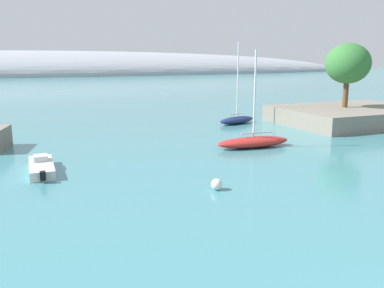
{
  "coord_description": "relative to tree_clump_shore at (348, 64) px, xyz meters",
  "views": [
    {
      "loc": [
        -11.1,
        -5.41,
        7.95
      ],
      "look_at": [
        1.09,
        23.4,
        1.36
      ],
      "focal_mm": 37.86,
      "sensor_mm": 36.0,
      "label": 1
    }
  ],
  "objects": [
    {
      "name": "shore_outcrop",
      "position": [
        0.92,
        -0.41,
        -6.36
      ],
      "size": [
        18.05,
        13.16,
        2.0
      ],
      "primitive_type": "cube",
      "color": "gray",
      "rests_on": "ground"
    },
    {
      "name": "tree_clump_shore",
      "position": [
        0.0,
        0.0,
        0.0
      ],
      "size": [
        5.45,
        5.45,
        7.85
      ],
      "color": "brown",
      "rests_on": "shore_outcrop"
    },
    {
      "name": "distant_ridge",
      "position": [
        -21.08,
        188.85,
        -7.36
      ],
      "size": [
        372.99,
        77.89,
        24.37
      ],
      "primitive_type": "ellipsoid",
      "color": "#999EA8",
      "rests_on": "ground"
    },
    {
      "name": "sailboat_navy_near_shore",
      "position": [
        -12.69,
        4.86,
        -6.81
      ],
      "size": [
        6.03,
        3.68,
        9.99
      ],
      "rotation": [
        0.0,
        0.0,
        0.33
      ],
      "color": "navy",
      "rests_on": "water"
    },
    {
      "name": "sailboat_red_mid_mooring",
      "position": [
        -18.15,
        -8.01,
        -6.81
      ],
      "size": [
        7.23,
        2.39,
        8.77
      ],
      "rotation": [
        0.0,
        0.0,
        3.09
      ],
      "color": "red",
      "rests_on": "water"
    },
    {
      "name": "motorboat_white_foreground",
      "position": [
        -36.48,
        -9.18,
        -6.99
      ],
      "size": [
        1.73,
        5.76,
        1.06
      ],
      "rotation": [
        0.0,
        0.0,
        1.55
      ],
      "color": "white",
      "rests_on": "water"
    },
    {
      "name": "mooring_buoy_white",
      "position": [
        -26.72,
        -17.76,
        -7.0
      ],
      "size": [
        0.71,
        0.71,
        0.71
      ],
      "primitive_type": "sphere",
      "color": "silver",
      "rests_on": "water"
    }
  ]
}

